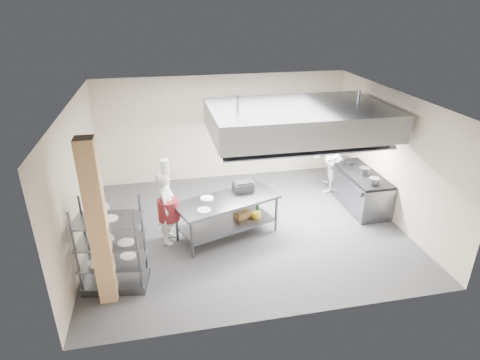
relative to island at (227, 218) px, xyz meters
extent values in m
plane|color=#28282A|center=(0.48, 0.29, -0.46)|extent=(7.00, 7.00, 0.00)
plane|color=silver|center=(0.48, 0.29, 2.54)|extent=(7.00, 7.00, 0.00)
plane|color=#B2A38D|center=(0.48, 3.29, 1.04)|extent=(7.00, 0.00, 7.00)
plane|color=#B2A38D|center=(-3.02, 0.29, 1.04)|extent=(0.00, 6.00, 6.00)
plane|color=#B2A38D|center=(3.98, 0.29, 1.04)|extent=(0.00, 6.00, 6.00)
cube|color=#DFA972|center=(-2.42, -1.61, 1.04)|extent=(0.30, 0.30, 3.00)
cube|color=gray|center=(1.78, 0.69, 1.94)|extent=(4.00, 2.50, 0.60)
cube|color=white|center=(0.88, 0.69, 1.62)|extent=(1.60, 0.12, 0.04)
cube|color=white|center=(2.68, 0.69, 1.62)|extent=(1.60, 0.12, 0.04)
cube|color=gray|center=(2.28, 3.13, 1.04)|extent=(1.50, 0.28, 0.04)
cube|color=gray|center=(0.00, 0.00, 0.42)|extent=(2.44, 1.64, 0.06)
cube|color=slate|center=(0.00, 0.00, -0.16)|extent=(2.24, 1.49, 0.04)
cube|color=gray|center=(3.56, 0.79, -0.04)|extent=(0.80, 2.00, 0.84)
cube|color=black|center=(3.56, 0.79, 0.41)|extent=(0.78, 1.96, 0.06)
imported|color=white|center=(-1.29, 0.05, 0.37)|extent=(0.54, 0.68, 1.65)
imported|color=silver|center=(3.08, 1.78, 0.53)|extent=(1.08, 1.19, 1.98)
imported|color=silver|center=(-2.52, -0.90, 0.51)|extent=(0.69, 1.20, 1.92)
cube|color=slate|center=(0.42, 0.35, 0.56)|extent=(0.46, 0.38, 0.21)
cube|color=olive|center=(0.38, 0.19, -0.06)|extent=(0.43, 0.37, 0.16)
cylinder|color=gray|center=(3.56, 0.66, 0.54)|extent=(0.26, 0.26, 0.18)
cylinder|color=white|center=(-2.32, -1.27, 0.10)|extent=(0.28, 0.28, 0.05)
camera|label=1|loc=(-1.28, -7.62, 4.43)|focal=30.00mm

